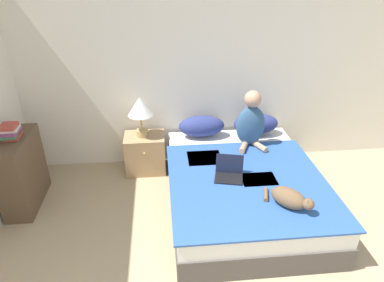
{
  "coord_description": "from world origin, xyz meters",
  "views": [
    {
      "loc": [
        -0.62,
        -0.51,
        2.55
      ],
      "look_at": [
        -0.3,
        2.71,
        0.83
      ],
      "focal_mm": 32.0,
      "sensor_mm": 36.0,
      "label": 1
    }
  ],
  "objects_px": {
    "nightstand": "(145,153)",
    "book_stack_top": "(10,132)",
    "table_lamp": "(140,109)",
    "bed": "(242,188)",
    "cat_tabby": "(290,198)",
    "pillow_near": "(202,126)",
    "bookshelf": "(22,172)",
    "pillow_far": "(256,124)",
    "person_sitting": "(251,122)",
    "laptop_open": "(229,173)"
  },
  "relations": [
    {
      "from": "nightstand",
      "to": "book_stack_top",
      "type": "relative_size",
      "value": 2.18
    },
    {
      "from": "person_sitting",
      "to": "cat_tabby",
      "type": "relative_size",
      "value": 1.55
    },
    {
      "from": "bed",
      "to": "cat_tabby",
      "type": "bearing_deg",
      "value": -66.69
    },
    {
      "from": "table_lamp",
      "to": "bed",
      "type": "bearing_deg",
      "value": -37.35
    },
    {
      "from": "laptop_open",
      "to": "bookshelf",
      "type": "distance_m",
      "value": 2.33
    },
    {
      "from": "book_stack_top",
      "to": "pillow_near",
      "type": "bearing_deg",
      "value": 15.93
    },
    {
      "from": "person_sitting",
      "to": "book_stack_top",
      "type": "relative_size",
      "value": 2.97
    },
    {
      "from": "bed",
      "to": "cat_tabby",
      "type": "height_order",
      "value": "cat_tabby"
    },
    {
      "from": "bookshelf",
      "to": "pillow_near",
      "type": "bearing_deg",
      "value": 16.06
    },
    {
      "from": "person_sitting",
      "to": "book_stack_top",
      "type": "height_order",
      "value": "person_sitting"
    },
    {
      "from": "person_sitting",
      "to": "bookshelf",
      "type": "bearing_deg",
      "value": -173.49
    },
    {
      "from": "laptop_open",
      "to": "bed",
      "type": "bearing_deg",
      "value": 43.35
    },
    {
      "from": "pillow_near",
      "to": "book_stack_top",
      "type": "height_order",
      "value": "book_stack_top"
    },
    {
      "from": "person_sitting",
      "to": "laptop_open",
      "type": "xyz_separation_m",
      "value": [
        -0.4,
        -0.7,
        -0.26
      ]
    },
    {
      "from": "bed",
      "to": "person_sitting",
      "type": "bearing_deg",
      "value": 70.65
    },
    {
      "from": "pillow_near",
      "to": "table_lamp",
      "type": "height_order",
      "value": "table_lamp"
    },
    {
      "from": "nightstand",
      "to": "table_lamp",
      "type": "relative_size",
      "value": 0.98
    },
    {
      "from": "bed",
      "to": "laptop_open",
      "type": "relative_size",
      "value": 6.18
    },
    {
      "from": "pillow_far",
      "to": "book_stack_top",
      "type": "bearing_deg",
      "value": -168.0
    },
    {
      "from": "pillow_far",
      "to": "bed",
      "type": "bearing_deg",
      "value": -112.13
    },
    {
      "from": "nightstand",
      "to": "pillow_near",
      "type": "bearing_deg",
      "value": 2.0
    },
    {
      "from": "bed",
      "to": "pillow_far",
      "type": "bearing_deg",
      "value": 67.87
    },
    {
      "from": "book_stack_top",
      "to": "nightstand",
      "type": "bearing_deg",
      "value": 22.96
    },
    {
      "from": "cat_tabby",
      "to": "nightstand",
      "type": "relative_size",
      "value": 0.88
    },
    {
      "from": "cat_tabby",
      "to": "bookshelf",
      "type": "xyz_separation_m",
      "value": [
        -2.77,
        0.94,
        -0.14
      ]
    },
    {
      "from": "pillow_far",
      "to": "nightstand",
      "type": "xyz_separation_m",
      "value": [
        -1.48,
        -0.03,
        -0.35
      ]
    },
    {
      "from": "pillow_far",
      "to": "person_sitting",
      "type": "height_order",
      "value": "person_sitting"
    },
    {
      "from": "table_lamp",
      "to": "book_stack_top",
      "type": "bearing_deg",
      "value": -156.71
    },
    {
      "from": "pillow_near",
      "to": "nightstand",
      "type": "distance_m",
      "value": 0.83
    },
    {
      "from": "bed",
      "to": "book_stack_top",
      "type": "relative_size",
      "value": 8.93
    },
    {
      "from": "pillow_near",
      "to": "person_sitting",
      "type": "xyz_separation_m",
      "value": [
        0.57,
        -0.3,
        0.17
      ]
    },
    {
      "from": "pillow_near",
      "to": "bookshelf",
      "type": "height_order",
      "value": "bookshelf"
    },
    {
      "from": "person_sitting",
      "to": "table_lamp",
      "type": "relative_size",
      "value": 1.34
    },
    {
      "from": "pillow_near",
      "to": "nightstand",
      "type": "height_order",
      "value": "pillow_near"
    },
    {
      "from": "pillow_far",
      "to": "cat_tabby",
      "type": "bearing_deg",
      "value": -93.02
    },
    {
      "from": "cat_tabby",
      "to": "bed",
      "type": "bearing_deg",
      "value": 159.75
    },
    {
      "from": "bed",
      "to": "cat_tabby",
      "type": "relative_size",
      "value": 4.66
    },
    {
      "from": "cat_tabby",
      "to": "table_lamp",
      "type": "height_order",
      "value": "table_lamp"
    },
    {
      "from": "pillow_far",
      "to": "table_lamp",
      "type": "xyz_separation_m",
      "value": [
        -1.5,
        -0.03,
        0.29
      ]
    },
    {
      "from": "bed",
      "to": "bookshelf",
      "type": "relative_size",
      "value": 2.5
    },
    {
      "from": "laptop_open",
      "to": "bookshelf",
      "type": "bearing_deg",
      "value": -176.34
    },
    {
      "from": "bed",
      "to": "cat_tabby",
      "type": "distance_m",
      "value": 0.79
    },
    {
      "from": "person_sitting",
      "to": "pillow_near",
      "type": "bearing_deg",
      "value": 152.0
    },
    {
      "from": "bed",
      "to": "bookshelf",
      "type": "xyz_separation_m",
      "value": [
        -2.48,
        0.28,
        0.19
      ]
    },
    {
      "from": "person_sitting",
      "to": "laptop_open",
      "type": "height_order",
      "value": "person_sitting"
    },
    {
      "from": "bookshelf",
      "to": "book_stack_top",
      "type": "relative_size",
      "value": 3.57
    },
    {
      "from": "pillow_near",
      "to": "nightstand",
      "type": "bearing_deg",
      "value": -178.0
    },
    {
      "from": "laptop_open",
      "to": "person_sitting",
      "type": "bearing_deg",
      "value": 73.86
    },
    {
      "from": "laptop_open",
      "to": "table_lamp",
      "type": "xyz_separation_m",
      "value": [
        -0.95,
        0.98,
        0.38
      ]
    },
    {
      "from": "nightstand",
      "to": "person_sitting",
      "type": "bearing_deg",
      "value": -11.81
    }
  ]
}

